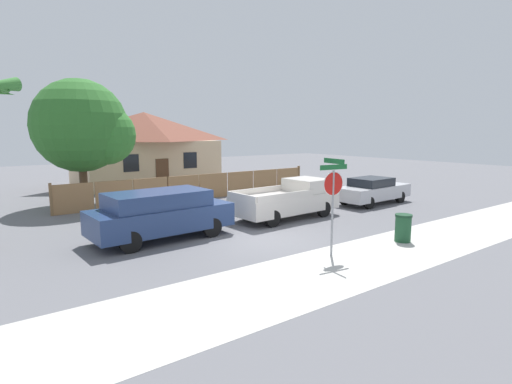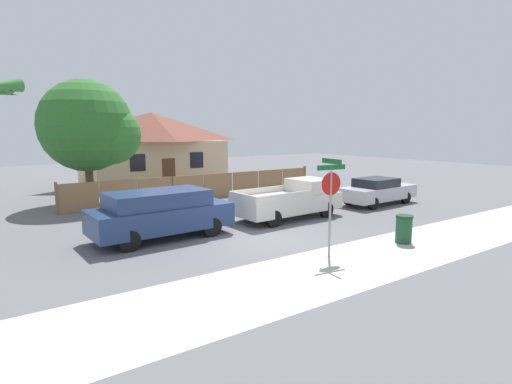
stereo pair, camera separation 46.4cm
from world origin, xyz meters
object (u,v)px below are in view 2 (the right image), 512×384
at_px(red_suv, 161,212).
at_px(parked_sedan, 377,191).
at_px(orange_pickup, 291,200).
at_px(oak_tree, 91,128).
at_px(stop_sign, 331,191).
at_px(house, 152,147).
at_px(trash_bin, 404,229).

bearing_deg(red_suv, parked_sedan, -2.75).
height_order(orange_pickup, parked_sedan, orange_pickup).
bearing_deg(oak_tree, orange_pickup, -52.86).
bearing_deg(stop_sign, oak_tree, 113.28).
distance_m(house, parked_sedan, 16.36).
bearing_deg(oak_tree, trash_bin, -63.02).
bearing_deg(red_suv, house, 68.01).
distance_m(house, red_suv, 15.78).
relative_size(house, red_suv, 1.99).
relative_size(parked_sedan, stop_sign, 1.53).
height_order(parked_sedan, stop_sign, stop_sign).
distance_m(stop_sign, trash_bin, 3.57).
relative_size(orange_pickup, parked_sedan, 1.10).
xyz_separation_m(parked_sedan, stop_sign, (-8.41, -4.94, 1.32)).
relative_size(red_suv, trash_bin, 5.20).
xyz_separation_m(red_suv, stop_sign, (3.45, -4.94, 1.10)).
height_order(oak_tree, orange_pickup, oak_tree).
relative_size(house, stop_sign, 3.32).
relative_size(orange_pickup, trash_bin, 5.20).
relative_size(oak_tree, red_suv, 1.28).
height_order(oak_tree, stop_sign, oak_tree).
bearing_deg(orange_pickup, oak_tree, 124.39).
xyz_separation_m(oak_tree, stop_sign, (3.79, -13.36, -1.93)).
xyz_separation_m(red_suv, trash_bin, (6.64, -5.30, -0.46)).
distance_m(parked_sedan, trash_bin, 7.44).
xyz_separation_m(oak_tree, parked_sedan, (12.19, -8.42, -3.25)).
bearing_deg(red_suv, trash_bin, -41.34).
relative_size(red_suv, orange_pickup, 1.00).
height_order(red_suv, parked_sedan, red_suv).
distance_m(oak_tree, parked_sedan, 15.17).
xyz_separation_m(red_suv, orange_pickup, (6.03, 0.01, -0.13)).
height_order(house, trash_bin, house).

